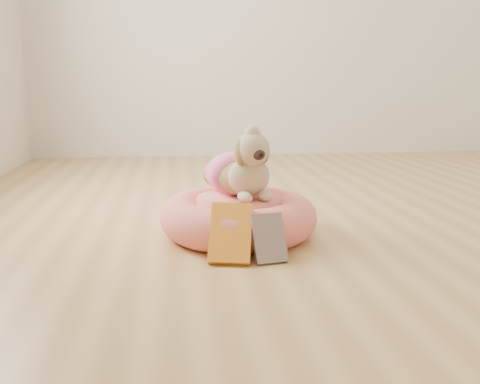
{
  "coord_description": "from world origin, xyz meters",
  "views": [
    {
      "loc": [
        -0.82,
        -2.34,
        0.63
      ],
      "look_at": [
        -0.57,
        -0.27,
        0.2
      ],
      "focal_mm": 40.0,
      "sensor_mm": 36.0,
      "label": 1
    }
  ],
  "objects": [
    {
      "name": "dog",
      "position": [
        -0.56,
        -0.19,
        0.32
      ],
      "size": [
        0.38,
        0.47,
        0.3
      ],
      "primitive_type": null,
      "rotation": [
        0.0,
        0.0,
        0.28
      ],
      "color": "brown",
      "rests_on": "pet_bed"
    },
    {
      "name": "pet_bed",
      "position": [
        -0.57,
        -0.22,
        0.08
      ],
      "size": [
        0.64,
        0.64,
        0.17
      ],
      "color": "#F76761",
      "rests_on": "floor"
    },
    {
      "name": "book_yellow",
      "position": [
        -0.63,
        -0.52,
        0.1
      ],
      "size": [
        0.18,
        0.18,
        0.2
      ],
      "primitive_type": "cube",
      "rotation": [
        -0.63,
        0.0,
        -0.22
      ],
      "color": "yellow",
      "rests_on": "floor"
    },
    {
      "name": "floor",
      "position": [
        0.0,
        0.0,
        0.0
      ],
      "size": [
        4.5,
        4.5,
        0.0
      ],
      "primitive_type": "plane",
      "color": "tan",
      "rests_on": "ground"
    },
    {
      "name": "book_white",
      "position": [
        -0.5,
        -0.54,
        0.08
      ],
      "size": [
        0.13,
        0.11,
        0.17
      ],
      "primitive_type": "cube",
      "rotation": [
        -0.47,
        0.0,
        0.17
      ],
      "color": "silver",
      "rests_on": "floor"
    }
  ]
}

